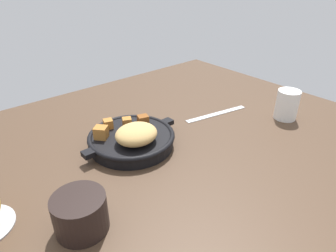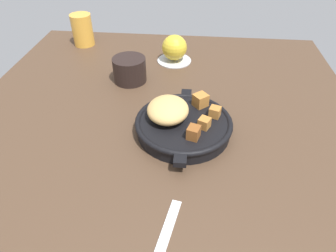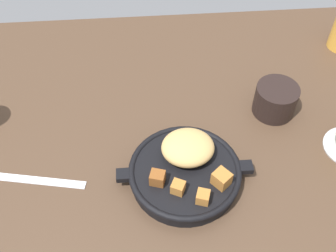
# 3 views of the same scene
# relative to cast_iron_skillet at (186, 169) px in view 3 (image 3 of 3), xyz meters

# --- Properties ---
(ground_plane) EXTENTS (1.17, 0.93, 0.02)m
(ground_plane) POSITION_rel_cast_iron_skillet_xyz_m (-0.05, 0.05, -0.04)
(ground_plane) COLOR #473323
(cast_iron_skillet) EXTENTS (0.25, 0.21, 0.07)m
(cast_iron_skillet) POSITION_rel_cast_iron_skillet_xyz_m (0.00, 0.00, 0.00)
(cast_iron_skillet) COLOR black
(cast_iron_skillet) RESTS_ON ground_plane
(butter_knife) EXTENTS (0.20, 0.06, 0.00)m
(butter_knife) POSITION_rel_cast_iron_skillet_xyz_m (-0.28, 0.01, -0.02)
(butter_knife) COLOR silver
(butter_knife) RESTS_ON ground_plane
(coffee_mug_dark) EXTENTS (0.09, 0.09, 0.07)m
(coffee_mug_dark) POSITION_rel_cast_iron_skillet_xyz_m (0.20, 0.15, 0.01)
(coffee_mug_dark) COLOR black
(coffee_mug_dark) RESTS_ON ground_plane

